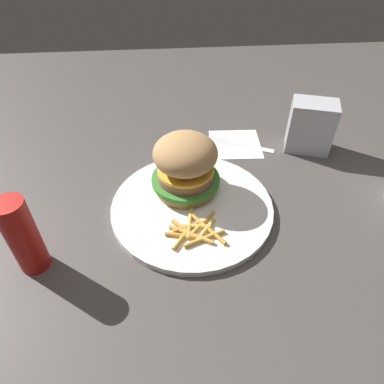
{
  "coord_description": "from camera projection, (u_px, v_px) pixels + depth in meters",
  "views": [
    {
      "loc": [
        -0.03,
        -0.41,
        0.45
      ],
      "look_at": [
        0.01,
        0.03,
        0.04
      ],
      "focal_mm": 32.63,
      "sensor_mm": 36.0,
      "label": 1
    }
  ],
  "objects": [
    {
      "name": "ground_plane",
      "position": [
        189.0,
        222.0,
        0.6
      ],
      "size": [
        1.6,
        1.6,
        0.0
      ],
      "primitive_type": "plane",
      "color": "#47423F"
    },
    {
      "name": "plate",
      "position": [
        192.0,
        207.0,
        0.62
      ],
      "size": [
        0.29,
        0.29,
        0.01
      ],
      "primitive_type": "cylinder",
      "color": "white",
      "rests_on": "ground_plane"
    },
    {
      "name": "sandwich",
      "position": [
        183.0,
        165.0,
        0.61
      ],
      "size": [
        0.12,
        0.12,
        0.11
      ],
      "color": "tan",
      "rests_on": "plate"
    },
    {
      "name": "fries_pile",
      "position": [
        195.0,
        230.0,
        0.57
      ],
      "size": [
        0.1,
        0.09,
        0.01
      ],
      "color": "gold",
      "rests_on": "plate"
    },
    {
      "name": "napkin",
      "position": [
        235.0,
        144.0,
        0.77
      ],
      "size": [
        0.12,
        0.12,
        0.0
      ],
      "primitive_type": "cube",
      "rotation": [
        0.0,
        0.0,
        -0.05
      ],
      "color": "white",
      "rests_on": "ground_plane"
    },
    {
      "name": "fork",
      "position": [
        235.0,
        143.0,
        0.77
      ],
      "size": [
        0.16,
        0.09,
        0.0
      ],
      "color": "silver",
      "rests_on": "napkin"
    },
    {
      "name": "napkin_dispenser",
      "position": [
        311.0,
        126.0,
        0.73
      ],
      "size": [
        0.1,
        0.08,
        0.11
      ],
      "primitive_type": "cube",
      "rotation": [
        0.0,
        0.0,
        2.84
      ],
      "color": "#B7BABF",
      "rests_on": "ground_plane"
    },
    {
      "name": "ketchup_bottle",
      "position": [
        23.0,
        236.0,
        0.49
      ],
      "size": [
        0.04,
        0.04,
        0.13
      ],
      "primitive_type": "cylinder",
      "color": "#B21914",
      "rests_on": "ground_plane"
    }
  ]
}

